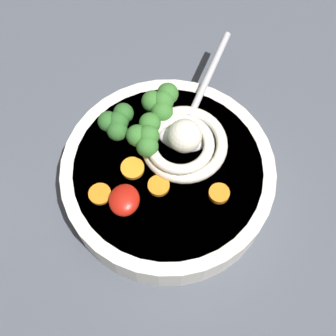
% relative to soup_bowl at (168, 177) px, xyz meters
% --- Properties ---
extents(table_slab, '(1.32, 1.32, 0.04)m').
position_rel_soup_bowl_xyz_m(table_slab, '(-0.04, -0.02, -0.05)').
color(table_slab, '#474C56').
rests_on(table_slab, ground).
extents(soup_bowl, '(0.23, 0.23, 0.05)m').
position_rel_soup_bowl_xyz_m(soup_bowl, '(0.00, 0.00, 0.00)').
color(soup_bowl, silver).
rests_on(soup_bowl, table_slab).
extents(noodle_pile, '(0.10, 0.10, 0.04)m').
position_rel_soup_bowl_xyz_m(noodle_pile, '(-0.03, 0.01, 0.04)').
color(noodle_pile, silver).
rests_on(noodle_pile, soup_bowl).
extents(soup_spoon, '(0.17, 0.08, 0.02)m').
position_rel_soup_bowl_xyz_m(soup_spoon, '(-0.05, 0.02, 0.03)').
color(soup_spoon, '#B7B7BC').
rests_on(soup_spoon, soup_bowl).
extents(chili_sauce_dollop, '(0.04, 0.03, 0.02)m').
position_rel_soup_bowl_xyz_m(chili_sauce_dollop, '(0.04, -0.04, 0.03)').
color(chili_sauce_dollop, '#B2190F').
rests_on(chili_sauce_dollop, soup_bowl).
extents(broccoli_floret_far, '(0.05, 0.04, 0.04)m').
position_rel_soup_bowl_xyz_m(broccoli_floret_far, '(-0.07, -0.01, 0.05)').
color(broccoli_floret_far, '#7A9E60').
rests_on(broccoli_floret_far, soup_bowl).
extents(broccoli_floret_right, '(0.04, 0.04, 0.03)m').
position_rel_soup_bowl_xyz_m(broccoli_floret_right, '(-0.04, -0.06, 0.04)').
color(broccoli_floret_right, '#7A9E60').
rests_on(broccoli_floret_right, soup_bowl).
extents(broccoli_floret_left, '(0.05, 0.04, 0.04)m').
position_rel_soup_bowl_xyz_m(broccoli_floret_left, '(-0.02, -0.02, 0.05)').
color(broccoli_floret_left, '#7A9E60').
rests_on(broccoli_floret_left, soup_bowl).
extents(carrot_slice_beside_chili, '(0.02, 0.02, 0.00)m').
position_rel_soup_bowl_xyz_m(carrot_slice_beside_chili, '(0.04, -0.07, 0.03)').
color(carrot_slice_beside_chili, orange).
rests_on(carrot_slice_beside_chili, soup_bowl).
extents(carrot_slice_center, '(0.02, 0.02, 0.01)m').
position_rel_soup_bowl_xyz_m(carrot_slice_center, '(0.03, 0.05, 0.03)').
color(carrot_slice_center, orange).
rests_on(carrot_slice_center, soup_bowl).
extents(carrot_slice_extra_b, '(0.02, 0.02, 0.00)m').
position_rel_soup_bowl_xyz_m(carrot_slice_extra_b, '(0.00, -0.04, 0.03)').
color(carrot_slice_extra_b, orange).
rests_on(carrot_slice_extra_b, soup_bowl).
extents(carrot_slice_extra_a, '(0.02, 0.02, 0.01)m').
position_rel_soup_bowl_xyz_m(carrot_slice_extra_a, '(0.02, -0.01, 0.03)').
color(carrot_slice_extra_a, orange).
rests_on(carrot_slice_extra_a, soup_bowl).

